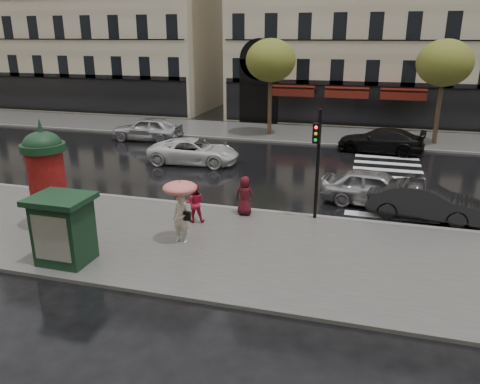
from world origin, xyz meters
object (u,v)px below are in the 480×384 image
(man_burgundy, at_px, (245,196))
(newsstand, at_px, (64,229))
(car_far_silver, at_px, (147,129))
(woman_umbrella, at_px, (181,202))
(car_white, at_px, (194,151))
(woman_red, at_px, (195,203))
(car_silver, at_px, (375,188))
(car_darkgrey, at_px, (424,201))
(car_black, at_px, (381,140))
(traffic_light, at_px, (317,154))
(morris_column, at_px, (47,178))

(man_burgundy, bearing_deg, newsstand, 53.26)
(newsstand, xyz_separation_m, car_far_silver, (-5.72, 17.19, -0.42))
(woman_umbrella, bearing_deg, car_white, 108.87)
(woman_red, height_order, car_silver, woman_red)
(newsstand, bearing_deg, car_white, 92.54)
(car_white, bearing_deg, newsstand, 178.13)
(woman_umbrella, distance_m, newsstand, 3.75)
(woman_umbrella, relative_size, car_darkgrey, 0.52)
(car_black, bearing_deg, car_far_silver, -79.66)
(car_white, relative_size, car_black, 0.98)
(car_black, bearing_deg, traffic_light, -4.15)
(woman_umbrella, height_order, newsstand, woman_umbrella)
(man_burgundy, xyz_separation_m, car_far_silver, (-10.03, 11.79, -0.09))
(newsstand, relative_size, car_darkgrey, 0.50)
(morris_column, height_order, traffic_light, traffic_light)
(car_black, bearing_deg, woman_red, -18.90)
(car_darkgrey, relative_size, car_white, 0.85)
(man_burgundy, relative_size, car_silver, 0.35)
(woman_red, distance_m, car_silver, 7.70)
(traffic_light, distance_m, car_black, 12.67)
(woman_red, height_order, car_far_silver, woman_red)
(car_white, height_order, car_far_silver, car_far_silver)
(woman_red, distance_m, car_far_silver, 15.49)
(woman_umbrella, xyz_separation_m, morris_column, (-4.98, -0.21, 0.48))
(car_darkgrey, bearing_deg, car_silver, 67.32)
(morris_column, distance_m, newsstand, 3.08)
(man_burgundy, distance_m, newsstand, 6.91)
(man_burgundy, distance_m, car_far_silver, 15.47)
(car_white, distance_m, car_far_silver, 7.00)
(car_silver, xyz_separation_m, car_black, (0.26, 9.77, -0.03))
(traffic_light, distance_m, car_darkgrey, 4.76)
(woman_umbrella, distance_m, man_burgundy, 3.44)
(car_white, xyz_separation_m, car_far_silver, (-5.17, 4.72, 0.12))
(woman_umbrella, xyz_separation_m, car_white, (-3.46, 10.14, -0.89))
(newsstand, bearing_deg, woman_red, 57.28)
(traffic_light, xyz_separation_m, car_white, (-7.55, 6.74, -1.97))
(woman_umbrella, distance_m, car_far_silver, 17.20)
(woman_umbrella, relative_size, morris_column, 0.55)
(woman_umbrella, bearing_deg, newsstand, -141.34)
(car_silver, bearing_deg, car_black, 5.02)
(woman_red, relative_size, car_black, 0.30)
(woman_red, xyz_separation_m, car_black, (6.80, 13.83, -0.13))
(traffic_light, bearing_deg, woman_umbrella, -140.28)
(man_burgundy, bearing_deg, woman_red, 38.93)
(woman_umbrella, relative_size, car_black, 0.44)
(newsstand, bearing_deg, man_burgundy, 51.45)
(man_burgundy, distance_m, traffic_light, 3.24)
(car_white, bearing_deg, car_far_silver, 43.20)
(man_burgundy, xyz_separation_m, car_black, (5.17, 12.60, -0.16))
(car_silver, xyz_separation_m, car_white, (-9.77, 4.24, -0.07))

